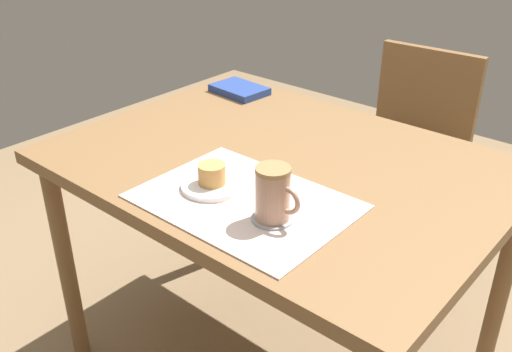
# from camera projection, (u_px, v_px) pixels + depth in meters

# --- Properties ---
(dining_table) EXTENTS (1.14, 0.85, 0.73)m
(dining_table) POSITION_uv_depth(u_px,v_px,m) (279.00, 185.00, 1.52)
(dining_table) COLOR brown
(dining_table) RESTS_ON ground_plane
(wooden_chair) EXTENTS (0.44, 0.44, 0.83)m
(wooden_chair) POSITION_uv_depth(u_px,v_px,m) (407.00, 150.00, 2.15)
(wooden_chair) COLOR brown
(wooden_chair) RESTS_ON ground_plane
(placemat) EXTENTS (0.47, 0.34, 0.00)m
(placemat) POSITION_uv_depth(u_px,v_px,m) (244.00, 201.00, 1.28)
(placemat) COLOR silver
(placemat) RESTS_ON dining_table
(pastry_plate) EXTENTS (0.15, 0.15, 0.01)m
(pastry_plate) POSITION_uv_depth(u_px,v_px,m) (212.00, 185.00, 1.33)
(pastry_plate) COLOR white
(pastry_plate) RESTS_ON placemat
(pastry) EXTENTS (0.06, 0.06, 0.05)m
(pastry) POSITION_uv_depth(u_px,v_px,m) (212.00, 174.00, 1.32)
(pastry) COLOR tan
(pastry) RESTS_ON pastry_plate
(coffee_coaster) EXTENTS (0.09, 0.09, 0.00)m
(coffee_coaster) POSITION_uv_depth(u_px,v_px,m) (272.00, 218.00, 1.21)
(coffee_coaster) COLOR #99999E
(coffee_coaster) RESTS_ON placemat
(coffee_mug) EXTENTS (0.11, 0.07, 0.12)m
(coffee_mug) POSITION_uv_depth(u_px,v_px,m) (274.00, 194.00, 1.18)
(coffee_mug) COLOR tan
(coffee_mug) RESTS_ON coffee_coaster
(small_book) EXTENTS (0.19, 0.14, 0.02)m
(small_book) POSITION_uv_depth(u_px,v_px,m) (239.00, 90.00, 1.91)
(small_book) COLOR navy
(small_book) RESTS_ON dining_table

